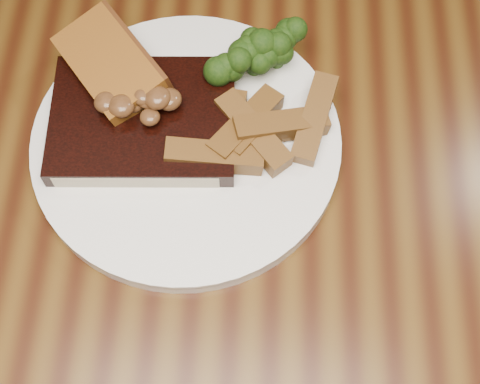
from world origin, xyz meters
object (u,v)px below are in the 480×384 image
object	(u,v)px
dining_table	(220,263)
potato_wedges	(265,131)
steak	(144,121)
garlic_bread	(114,79)
plate	(187,144)

from	to	relation	value
dining_table	potato_wedges	xyz separation A→B (m)	(0.04, 0.08, 0.12)
steak	garlic_bread	xyz separation A→B (m)	(-0.03, 0.04, -0.00)
steak	dining_table	bearing A→B (deg)	-53.87
dining_table	plate	size ratio (longest dim) A/B	5.99
plate	dining_table	bearing A→B (deg)	-67.70
steak	garlic_bread	bearing A→B (deg)	123.73
garlic_bread	potato_wedges	distance (m)	0.14
garlic_bread	potato_wedges	bearing A→B (deg)	32.05
plate	garlic_bread	xyz separation A→B (m)	(-0.07, 0.05, 0.02)
dining_table	garlic_bread	world-z (taller)	garlic_bread
dining_table	garlic_bread	size ratio (longest dim) A/B	15.73
garlic_bread	potato_wedges	xyz separation A→B (m)	(0.13, -0.05, 0.00)
dining_table	steak	xyz separation A→B (m)	(-0.07, 0.08, 0.12)
steak	potato_wedges	bearing A→B (deg)	-5.77
dining_table	plate	distance (m)	0.13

